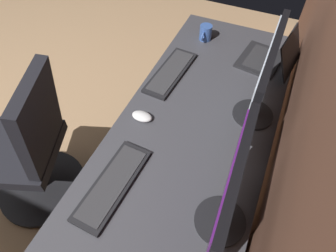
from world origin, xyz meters
The scene contains 10 objects.
desk centered at (-0.13, 1.61, 0.67)m, with size 2.31×0.74×0.73m.
drawer_pedestal centered at (0.12, 1.63, 0.35)m, with size 0.40×0.51×0.69m.
monitor_primary centered at (-0.52, 1.85, 0.97)m, with size 0.57×0.20×0.42m.
monitor_secondary centered at (0.07, 1.86, 0.97)m, with size 0.50×0.20×0.42m.
laptop_left centered at (-0.96, 1.85, 0.78)m, with size 0.33×0.34×0.21m.
keyboard_main centered at (0.09, 1.40, 0.74)m, with size 0.43×0.16×0.02m.
keyboard_spare centered at (-0.65, 1.35, 0.74)m, with size 0.43×0.17×0.02m.
mouse_main centered at (-0.29, 1.35, 0.75)m, with size 0.06×0.10×0.03m, color silver.
coffee_mug centered at (-1.04, 1.42, 0.78)m, with size 0.12×0.08×0.10m.
office_chair centered at (-0.01, 0.77, 0.46)m, with size 0.56×0.60×0.97m.
Camera 1 is at (0.55, 1.85, 1.86)m, focal length 31.86 mm.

